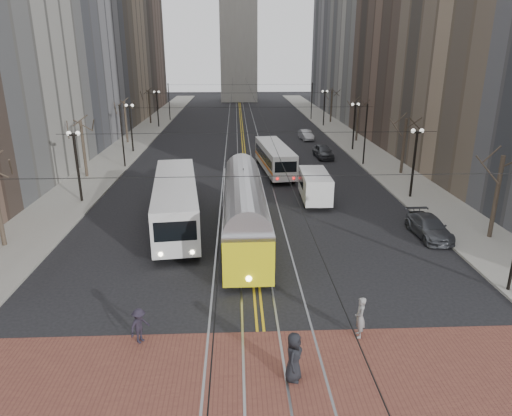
{
  "coord_description": "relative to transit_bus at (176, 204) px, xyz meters",
  "views": [
    {
      "loc": [
        -0.96,
        -18.23,
        11.66
      ],
      "look_at": [
        0.15,
        7.16,
        3.0
      ],
      "focal_mm": 32.0,
      "sensor_mm": 36.0,
      "label": 1
    }
  ],
  "objects": [
    {
      "name": "pedestrian_a",
      "position": [
        6.28,
        -16.32,
        -0.68
      ],
      "size": [
        0.91,
        1.12,
        1.97
      ],
      "primitive_type": "imported",
      "rotation": [
        0.0,
        0.0,
        1.22
      ],
      "color": "black",
      "rests_on": "crosswalk_band"
    },
    {
      "name": "ground",
      "position": [
        5.22,
        -12.21,
        -1.67
      ],
      "size": [
        260.0,
        260.0,
        0.0
      ],
      "primitive_type": "plane",
      "color": "black",
      "rests_on": "ground"
    },
    {
      "name": "building_left_mid",
      "position": [
        -20.28,
        33.79,
        15.33
      ],
      "size": [
        16.0,
        20.0,
        34.0
      ],
      "primitive_type": "cube",
      "color": "slate",
      "rests_on": "ground"
    },
    {
      "name": "pedestrian_b",
      "position": [
        9.45,
        -13.71,
        -0.73
      ],
      "size": [
        0.52,
        0.73,
        1.86
      ],
      "primitive_type": "imported",
      "rotation": [
        0.0,
        0.0,
        4.59
      ],
      "color": "gray",
      "rests_on": "crosswalk_band"
    },
    {
      "name": "sedan_grey",
      "position": [
        14.4,
        21.59,
        -0.91
      ],
      "size": [
        2.11,
        4.58,
        1.52
      ],
      "primitive_type": "imported",
      "rotation": [
        0.0,
        0.0,
        0.07
      ],
      "color": "#393B40",
      "rests_on": "ground"
    },
    {
      "name": "building_left_far",
      "position": [
        -20.28,
        73.79,
        18.33
      ],
      "size": [
        16.0,
        20.0,
        40.0
      ],
      "primitive_type": "cube",
      "color": "brown",
      "rests_on": "ground"
    },
    {
      "name": "building_right_mid",
      "position": [
        30.72,
        33.79,
        15.33
      ],
      "size": [
        16.0,
        20.0,
        34.0
      ],
      "primitive_type": "cube",
      "color": "brown",
      "rests_on": "ground"
    },
    {
      "name": "cargo_van",
      "position": [
        10.63,
        5.13,
        -0.45
      ],
      "size": [
        2.29,
        5.59,
        2.45
      ],
      "primitive_type": "cube",
      "rotation": [
        0.0,
        0.0,
        -0.03
      ],
      "color": "white",
      "rests_on": "ground"
    },
    {
      "name": "sidewalk_left",
      "position": [
        -9.78,
        32.79,
        -1.6
      ],
      "size": [
        5.0,
        140.0,
        0.15
      ],
      "primitive_type": "cube",
      "color": "gray",
      "rests_on": "ground"
    },
    {
      "name": "trolley_wires",
      "position": [
        5.22,
        22.63,
        2.1
      ],
      "size": [
        25.96,
        120.0,
        6.6
      ],
      "color": "black",
      "rests_on": "ground"
    },
    {
      "name": "sedan_parked",
      "position": [
        17.02,
        -2.65,
        -0.99
      ],
      "size": [
        2.05,
        4.75,
        1.36
      ],
      "primitive_type": "imported",
      "rotation": [
        0.0,
        0.0,
        0.03
      ],
      "color": "#46494E",
      "rests_on": "ground"
    },
    {
      "name": "streetcar",
      "position": [
        4.72,
        -2.77,
        0.0
      ],
      "size": [
        2.79,
        14.22,
        3.35
      ],
      "primitive_type": "cube",
      "rotation": [
        0.0,
        0.0,
        0.01
      ],
      "color": "yellow",
      "rests_on": "ground"
    },
    {
      "name": "sidewalk_right",
      "position": [
        20.22,
        32.79,
        -1.6
      ],
      "size": [
        5.0,
        140.0,
        0.15
      ],
      "primitive_type": "cube",
      "color": "gray",
      "rests_on": "ground"
    },
    {
      "name": "pedestrian_d",
      "position": [
        0.09,
        -13.71,
        -0.87
      ],
      "size": [
        1.06,
        1.17,
        1.58
      ],
      "primitive_type": "imported",
      "rotation": [
        0.0,
        0.0,
        0.97
      ],
      "color": "black",
      "rests_on": "crosswalk_band"
    },
    {
      "name": "transit_bus",
      "position": [
        0.0,
        0.0,
        0.0
      ],
      "size": [
        4.34,
        13.6,
        3.34
      ],
      "primitive_type": "cube",
      "rotation": [
        0.0,
        0.0,
        0.12
      ],
      "color": "silver",
      "rests_on": "ground"
    },
    {
      "name": "streetcar_rails",
      "position": [
        5.22,
        32.79,
        -1.67
      ],
      "size": [
        4.8,
        130.0,
        0.02
      ],
      "primitive_type": "cube",
      "color": "gray",
      "rests_on": "ground"
    },
    {
      "name": "sedan_silver",
      "position": [
        14.15,
        33.48,
        -1.0
      ],
      "size": [
        1.88,
        4.2,
        1.34
      ],
      "primitive_type": "imported",
      "rotation": [
        0.0,
        0.0,
        0.12
      ],
      "color": "#ACADB4",
      "rests_on": "ground"
    },
    {
      "name": "centre_lines",
      "position": [
        5.22,
        32.79,
        -1.66
      ],
      "size": [
        0.42,
        130.0,
        0.01
      ],
      "primitive_type": "cube",
      "color": "gold",
      "rests_on": "ground"
    },
    {
      "name": "crosswalk_band",
      "position": [
        5.22,
        -16.21,
        -1.66
      ],
      "size": [
        25.0,
        6.0,
        0.01
      ],
      "primitive_type": "cube",
      "color": "brown",
      "rests_on": "ground"
    },
    {
      "name": "street_trees",
      "position": [
        5.22,
        23.04,
        1.13
      ],
      "size": [
        31.68,
        53.28,
        5.6
      ],
      "color": "#382D23",
      "rests_on": "ground"
    },
    {
      "name": "building_right_far",
      "position": [
        30.72,
        73.79,
        18.33
      ],
      "size": [
        16.0,
        20.0,
        40.0
      ],
      "primitive_type": "cube",
      "color": "slate",
      "rests_on": "ground"
    },
    {
      "name": "rear_bus",
      "position": [
        8.15,
        14.97,
        -0.26
      ],
      "size": [
        3.47,
        11.04,
        2.83
      ],
      "primitive_type": "cube",
      "rotation": [
        0.0,
        0.0,
        0.1
      ],
      "color": "silver",
      "rests_on": "ground"
    },
    {
      "name": "lamp_posts",
      "position": [
        5.22,
        16.54,
        1.13
      ],
      "size": [
        27.6,
        57.2,
        5.6
      ],
      "color": "black",
      "rests_on": "ground"
    }
  ]
}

